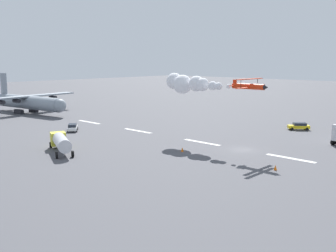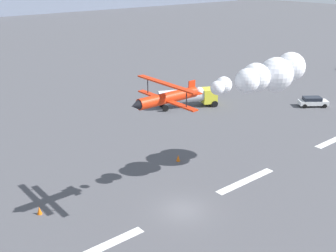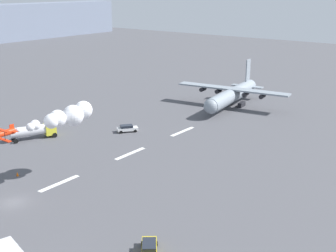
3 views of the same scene
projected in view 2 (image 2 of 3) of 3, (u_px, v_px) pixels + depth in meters
name	position (u px, v px, depth m)	size (l,w,h in m)	color
ground_plane	(183.00, 210.00, 37.57)	(440.00, 440.00, 0.00)	#4C4C51
runway_stripe_3	(100.00, 248.00, 32.44)	(8.00, 0.90, 0.01)	white
runway_stripe_4	(246.00, 181.00, 42.70)	(8.00, 0.90, 0.01)	white
runway_stripe_5	(335.00, 140.00, 52.96)	(8.00, 0.90, 0.01)	white
stunt_biplane_red	(265.00, 75.00, 40.82)	(21.28, 6.98, 3.75)	red
fuel_tanker_truck	(188.00, 96.00, 64.80)	(9.46, 6.17, 2.90)	yellow
airport_staff_sedan	(313.00, 101.00, 65.39)	(4.65, 4.16, 1.52)	white
traffic_cone_near	(39.00, 210.00, 36.83)	(0.44, 0.44, 0.75)	orange
traffic_cone_far	(178.00, 158.00, 46.96)	(0.44, 0.44, 0.75)	orange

